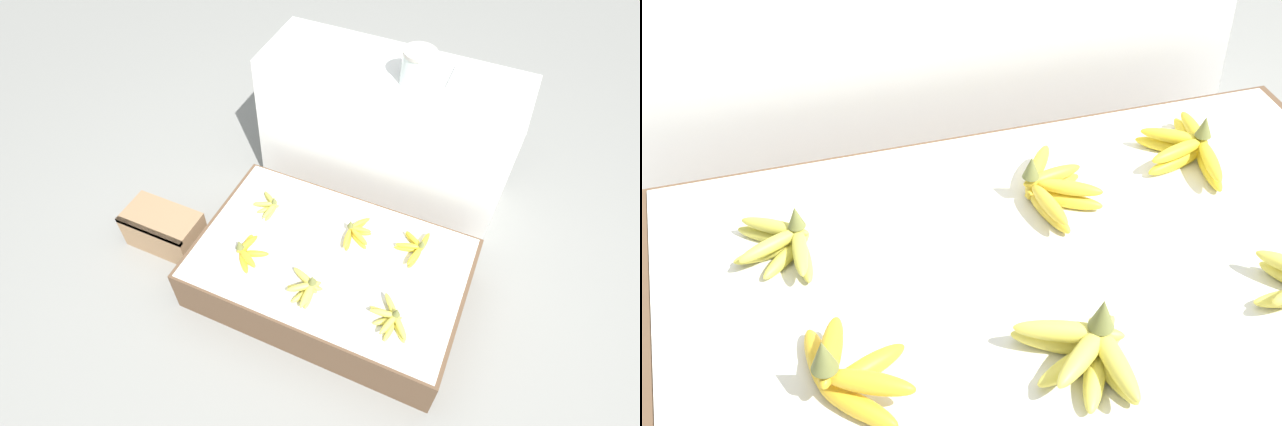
{
  "view_description": "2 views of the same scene",
  "coord_description": "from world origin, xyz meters",
  "views": [
    {
      "loc": [
        0.51,
        -1.23,
        2.17
      ],
      "look_at": [
        -0.11,
        0.12,
        0.4
      ],
      "focal_mm": 28.0,
      "sensor_mm": 36.0,
      "label": 1
    },
    {
      "loc": [
        -0.43,
        -0.96,
        1.23
      ],
      "look_at": [
        -0.11,
        0.11,
        0.32
      ],
      "focal_mm": 50.0,
      "sensor_mm": 36.0,
      "label": 2
    }
  ],
  "objects": [
    {
      "name": "foam_tray_white",
      "position": [
        -0.52,
        0.71,
        0.8
      ],
      "size": [
        0.23,
        0.2,
        0.02
      ],
      "color": "white",
      "rests_on": "back_vendor_table"
    },
    {
      "name": "display_platform",
      "position": [
        0.0,
        0.0,
        0.13
      ],
      "size": [
        1.26,
        0.8,
        0.26
      ],
      "color": "brown",
      "rests_on": "ground_plane"
    },
    {
      "name": "banana_bunch_middle_left",
      "position": [
        -0.4,
        0.15,
        0.29
      ],
      "size": [
        0.14,
        0.18,
        0.09
      ],
      "color": "gold",
      "rests_on": "display_platform"
    },
    {
      "name": "banana_bunch_front_midleft",
      "position": [
        -0.02,
        -0.21,
        0.3
      ],
      "size": [
        0.17,
        0.2,
        0.11
      ],
      "color": "#DBCC4C",
      "rests_on": "display_platform"
    },
    {
      "name": "wooden_crate",
      "position": [
        -0.91,
        -0.1,
        0.11
      ],
      "size": [
        0.39,
        0.22,
        0.22
      ],
      "color": "#997551",
      "rests_on": "ground_plane"
    },
    {
      "name": "foam_tray_dark",
      "position": [
        0.36,
        0.81,
        0.8
      ],
      "size": [
        0.22,
        0.22,
        0.02
      ],
      "color": "white",
      "rests_on": "back_vendor_table"
    },
    {
      "name": "banana_bunch_middle_midleft",
      "position": [
        0.06,
        0.16,
        0.29
      ],
      "size": [
        0.13,
        0.23,
        0.09
      ],
      "color": "gold",
      "rests_on": "display_platform"
    },
    {
      "name": "banana_bunch_front_midright",
      "position": [
        0.36,
        -0.2,
        0.29
      ],
      "size": [
        0.2,
        0.21,
        0.1
      ],
      "color": "#DBCC4C",
      "rests_on": "display_platform"
    },
    {
      "name": "glass_jar",
      "position": [
        0.1,
        0.72,
        0.88
      ],
      "size": [
        0.15,
        0.15,
        0.17
      ],
      "color": "silver",
      "rests_on": "back_vendor_table"
    },
    {
      "name": "back_vendor_table",
      "position": [
        -0.02,
        0.79,
        0.4
      ],
      "size": [
        1.31,
        0.46,
        0.79
      ],
      "color": "white",
      "rests_on": "ground_plane"
    },
    {
      "name": "banana_bunch_middle_midright",
      "position": [
        0.35,
        0.2,
        0.29
      ],
      "size": [
        0.14,
        0.24,
        0.09
      ],
      "color": "yellow",
      "rests_on": "display_platform"
    },
    {
      "name": "banana_bunch_front_left",
      "position": [
        -0.35,
        -0.15,
        0.3
      ],
      "size": [
        0.15,
        0.21,
        0.11
      ],
      "color": "gold",
      "rests_on": "display_platform"
    },
    {
      "name": "ground_plane",
      "position": [
        0.0,
        0.0,
        0.0
      ],
      "size": [
        10.0,
        10.0,
        0.0
      ],
      "primitive_type": "plane",
      "color": "gray"
    }
  ]
}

